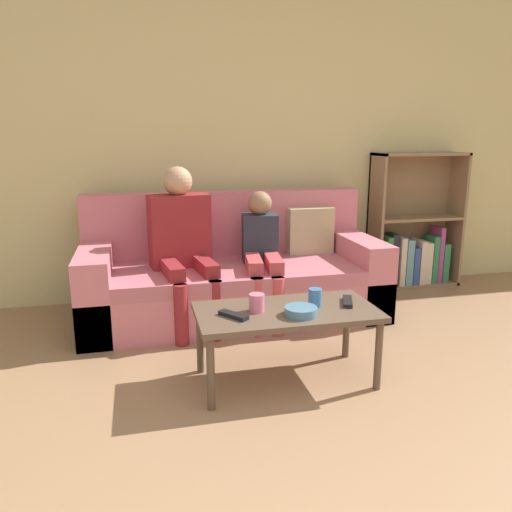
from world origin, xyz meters
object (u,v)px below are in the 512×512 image
Objects in this scene: couch at (234,277)px; snack_bowl at (301,311)px; coffee_table at (286,317)px; tv_remote_1 at (348,301)px; cup_far at (315,297)px; bookshelf at (411,239)px; person_child at (262,248)px; person_adult at (182,236)px; cup_near at (257,303)px; tv_remote_0 at (233,315)px.

snack_bowl is (0.12, -1.21, 0.14)m from couch.
tv_remote_1 is at bearing 2.54° from coffee_table.
cup_far is (0.24, -1.09, 0.17)m from couch.
tv_remote_1 is (0.35, 0.02, 0.06)m from coffee_table.
snack_bowl is at bearing -134.22° from bookshelf.
person_child is (0.18, -0.13, 0.23)m from couch.
person_child is 1.00m from tv_remote_1.
coffee_table is at bearing -74.43° from person_adult.
bookshelf reaches higher than couch.
person_child is 1.01m from cup_near.
couch is 21.87× the size of cup_far.
person_child reaches higher than tv_remote_0.
couch is 2.23× the size of coffee_table.
couch is 1.11m from cup_near.
tv_remote_0 is at bearing -156.88° from cup_near.
person_child is at bearing 83.72° from coffee_table.
bookshelf reaches higher than snack_bowl.
coffee_table is 0.31m from tv_remote_0.
bookshelf is at bearing 45.78° from snack_bowl.
cup_far is at bearing 44.77° from snack_bowl.
tv_remote_1 is at bearing -31.40° from tv_remote_0.
tv_remote_0 is 0.34m from snack_bowl.
bookshelf reaches higher than tv_remote_0.
person_adult is at bearing -167.22° from couch.
coffee_table is 5.69× the size of snack_bowl.
cup_near is at bearing 177.48° from coffee_table.
snack_bowl is at bearing -135.23° from cup_far.
person_child is at bearing 74.49° from cup_near.
couch is 13.02× the size of tv_remote_0.
cup_far is at bearing -158.01° from tv_remote_1.
bookshelf is at bearing 45.86° from cup_far.
tv_remote_1 is at bearing 0.36° from cup_far.
tv_remote_1 is (0.19, 0.00, -0.04)m from cup_far.
bookshelf reaches higher than cup_far.
person_child is (0.56, -0.04, -0.11)m from person_adult.
cup_near is at bearing -14.11° from tv_remote_0.
cup_far is (-1.44, -1.48, 0.04)m from bookshelf.
bookshelf is 1.06× the size of person_adult.
tv_remote_1 is at bearing -68.63° from couch.
person_adult reaches higher than snack_bowl.
couch is 0.32m from person_child.
snack_bowl is (-0.31, -0.12, 0.01)m from tv_remote_1.
tv_remote_1 is (0.25, -0.96, -0.10)m from person_child.
tv_remote_0 is (-0.40, -1.03, -0.10)m from person_child.
bookshelf is at bearing 13.18° from couch.
bookshelf is at bearing 43.07° from coffee_table.
person_adult is 1.20× the size of person_child.
tv_remote_0 is at bearing -140.81° from bookshelf.
cup_near reaches higher than tv_remote_0.
couch is at bearing 85.41° from cup_near.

